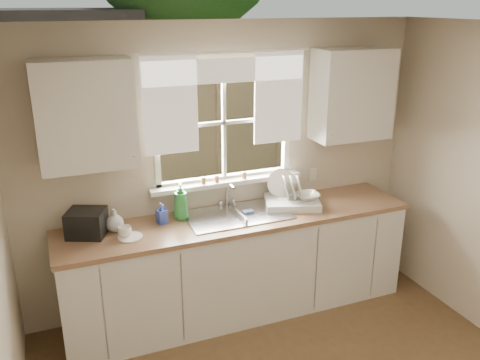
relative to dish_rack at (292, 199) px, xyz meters
name	(u,v)px	position (x,y,z in m)	size (l,w,h in m)	color
room_walls	(362,283)	(-0.53, -1.80, 0.26)	(3.62, 4.02, 2.50)	beige
ceiling	(376,32)	(-0.53, -1.74, 1.53)	(3.60, 4.00, 0.02)	silver
window	(225,142)	(-0.53, 0.26, 0.51)	(1.38, 0.16, 1.06)	white
curtains	(226,91)	(-0.53, 0.21, 0.96)	(1.50, 0.03, 0.81)	white
base_cabinets	(239,266)	(-0.53, -0.06, -0.54)	(3.00, 0.62, 0.87)	silver
countertop	(239,219)	(-0.53, -0.06, -0.08)	(3.04, 0.65, 0.04)	#8A6445
upper_cabinet_left	(85,115)	(-1.68, 0.09, 0.88)	(0.70, 0.33, 0.80)	silver
upper_cabinet_right	(352,94)	(0.62, 0.09, 0.88)	(0.70, 0.33, 0.80)	silver
wall_outlet	(313,174)	(0.35, 0.25, 0.11)	(0.08, 0.01, 0.12)	beige
sill_jars	(222,178)	(-0.58, 0.20, 0.21)	(0.42, 0.04, 0.06)	brown
sink	(237,223)	(-0.53, -0.03, -0.14)	(0.88, 0.52, 0.40)	#B7B7BC
dish_rack	(292,199)	(0.00, 0.00, 0.00)	(0.57, 0.50, 0.31)	white
bowl	(308,196)	(0.13, -0.05, 0.03)	(0.21, 0.21, 0.05)	white
soap_bottle_a	(181,201)	(-0.99, 0.09, 0.10)	(0.12, 0.12, 0.32)	green
soap_bottle_b	(162,213)	(-1.16, 0.06, 0.02)	(0.08, 0.08, 0.17)	#314ABA
soap_bottle_c	(114,220)	(-1.54, 0.06, 0.03)	(0.14, 0.14, 0.18)	beige
saucer	(130,237)	(-1.46, -0.12, -0.06)	(0.19, 0.19, 0.01)	white
cup	(125,232)	(-1.49, -0.09, -0.02)	(0.11, 0.11, 0.09)	white
black_appliance	(87,223)	(-1.76, 0.05, 0.04)	(0.28, 0.24, 0.21)	black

